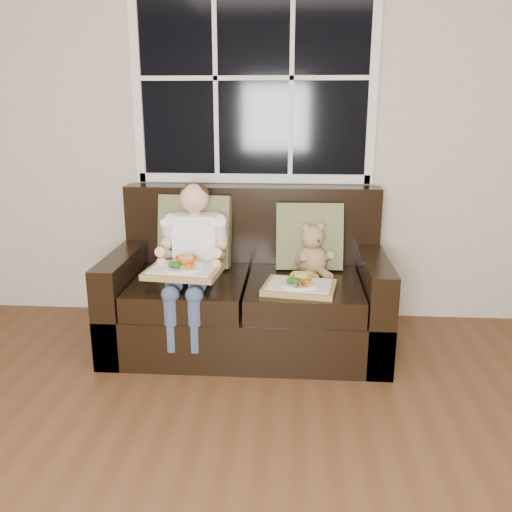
# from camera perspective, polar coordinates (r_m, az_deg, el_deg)

# --- Properties ---
(room_walls) EXTENTS (4.52, 5.02, 2.71)m
(room_walls) POSITION_cam_1_polar(r_m,az_deg,el_deg) (1.25, 2.26, 20.49)
(room_walls) COLOR #BAAF9A
(room_walls) RESTS_ON ground
(window_back) EXTENTS (1.62, 0.04, 1.37)m
(window_back) POSITION_cam_1_polar(r_m,az_deg,el_deg) (3.74, -0.26, 18.23)
(window_back) COLOR black
(window_back) RESTS_ON room_walls
(loveseat) EXTENTS (1.70, 0.92, 0.96)m
(loveseat) POSITION_cam_1_polar(r_m,az_deg,el_deg) (3.48, -0.81, -4.08)
(loveseat) COLOR black
(loveseat) RESTS_ON ground
(pillow_left) EXTENTS (0.48, 0.24, 0.48)m
(pillow_left) POSITION_cam_1_polar(r_m,az_deg,el_deg) (3.56, -6.43, 2.59)
(pillow_left) COLOR olive
(pillow_left) RESTS_ON loveseat
(pillow_right) EXTENTS (0.43, 0.21, 0.44)m
(pillow_right) POSITION_cam_1_polar(r_m,az_deg,el_deg) (3.51, 5.63, 2.07)
(pillow_right) COLOR olive
(pillow_right) RESTS_ON loveseat
(child) EXTENTS (0.39, 0.60, 0.88)m
(child) POSITION_cam_1_polar(r_m,az_deg,el_deg) (3.31, -6.64, 0.91)
(child) COLOR white
(child) RESTS_ON loveseat
(teddy_bear) EXTENTS (0.24, 0.29, 0.34)m
(teddy_bear) POSITION_cam_1_polar(r_m,az_deg,el_deg) (3.40, 5.91, 0.24)
(teddy_bear) COLOR tan
(teddy_bear) RESTS_ON loveseat
(tray_left) EXTENTS (0.45, 0.36, 0.09)m
(tray_left) POSITION_cam_1_polar(r_m,az_deg,el_deg) (3.13, -7.62, -1.39)
(tray_left) COLOR #9D7946
(tray_left) RESTS_ON child
(tray_right) EXTENTS (0.45, 0.37, 0.09)m
(tray_right) POSITION_cam_1_polar(r_m,az_deg,el_deg) (3.13, 4.62, -3.10)
(tray_right) COLOR #9D7946
(tray_right) RESTS_ON loveseat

